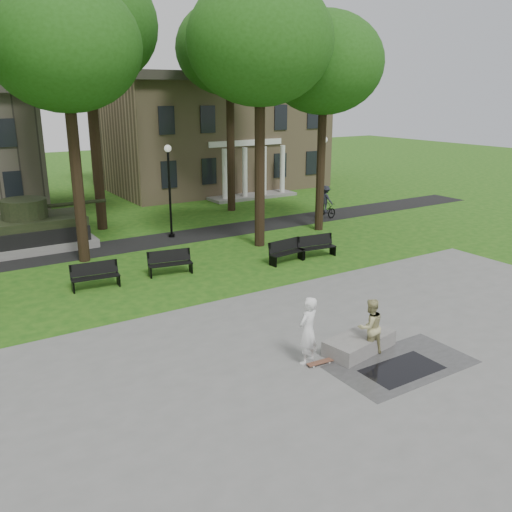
{
  "coord_description": "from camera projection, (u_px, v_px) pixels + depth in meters",
  "views": [
    {
      "loc": [
        -10.38,
        -13.1,
        7.15
      ],
      "look_at": [
        -0.13,
        3.09,
        1.4
      ],
      "focal_mm": 38.0,
      "sensor_mm": 36.0,
      "label": 1
    }
  ],
  "objects": [
    {
      "name": "concrete_block",
      "position": [
        359.0,
        343.0,
        15.62
      ],
      "size": [
        2.34,
        1.37,
        0.45
      ],
      "primitive_type": "cube",
      "rotation": [
        0.0,
        0.0,
        0.17
      ],
      "color": "gray",
      "rests_on": "plaza"
    },
    {
      "name": "cyclist",
      "position": [
        325.0,
        206.0,
        31.79
      ],
      "size": [
        1.89,
        1.11,
        2.03
      ],
      "rotation": [
        0.0,
        0.0,
        1.75
      ],
      "color": "black",
      "rests_on": "ground"
    },
    {
      "name": "skateboard",
      "position": [
        320.0,
        363.0,
        14.87
      ],
      "size": [
        0.79,
        0.26,
        0.07
      ],
      "primitive_type": "cube",
      "rotation": [
        0.0,
        0.0,
        -0.08
      ],
      "color": "brown",
      "rests_on": "plaza"
    },
    {
      "name": "plaza",
      "position": [
        428.0,
        383.0,
        13.92
      ],
      "size": [
        22.0,
        16.0,
        0.02
      ],
      "primitive_type": "cube",
      "color": "gray",
      "rests_on": "ground"
    },
    {
      "name": "tree_4",
      "position": [
        86.0,
        26.0,
        26.91
      ],
      "size": [
        7.2,
        7.2,
        13.5
      ],
      "color": "black",
      "rests_on": "ground"
    },
    {
      "name": "tree_2",
      "position": [
        260.0,
        43.0,
        23.96
      ],
      "size": [
        6.6,
        6.6,
        12.16
      ],
      "color": "black",
      "rests_on": "ground"
    },
    {
      "name": "tree_5",
      "position": [
        229.0,
        49.0,
        31.88
      ],
      "size": [
        6.4,
        6.4,
        12.44
      ],
      "color": "black",
      "rests_on": "ground"
    },
    {
      "name": "building_right",
      "position": [
        210.0,
        131.0,
        42.89
      ],
      "size": [
        17.0,
        12.0,
        8.6
      ],
      "color": "#9E8460",
      "rests_on": "ground"
    },
    {
      "name": "friend_watching",
      "position": [
        370.0,
        327.0,
        15.28
      ],
      "size": [
        0.86,
        0.71,
        1.65
      ],
      "primitive_type": "imported",
      "rotation": [
        0.0,
        0.0,
        3.03
      ],
      "color": "tan",
      "rests_on": "plaza"
    },
    {
      "name": "park_bench_0",
      "position": [
        95.0,
        275.0,
        20.64
      ],
      "size": [
        1.84,
        0.7,
        1.0
      ],
      "rotation": [
        0.0,
        0.0,
        -0.1
      ],
      "color": "black",
      "rests_on": "ground"
    },
    {
      "name": "tree_1",
      "position": [
        64.0,
        47.0,
        21.59
      ],
      "size": [
        6.2,
        6.2,
        11.63
      ],
      "color": "black",
      "rests_on": "ground"
    },
    {
      "name": "park_bench_1",
      "position": [
        169.0,
        262.0,
        22.24
      ],
      "size": [
        1.85,
        0.83,
        1.0
      ],
      "rotation": [
        0.0,
        0.0,
        -0.18
      ],
      "color": "black",
      "rests_on": "ground"
    },
    {
      "name": "park_bench_2",
      "position": [
        286.0,
        251.0,
        23.84
      ],
      "size": [
        1.84,
        0.74,
        1.0
      ],
      "rotation": [
        0.0,
        0.0,
        0.12
      ],
      "color": "black",
      "rests_on": "ground"
    },
    {
      "name": "park_bench_3",
      "position": [
        316.0,
        246.0,
        24.63
      ],
      "size": [
        1.84,
        0.73,
        1.0
      ],
      "rotation": [
        0.0,
        0.0,
        -0.12
      ],
      "color": "black",
      "rests_on": "ground"
    },
    {
      "name": "lamp_right",
      "position": [
        324.0,
        169.0,
        32.5
      ],
      "size": [
        0.36,
        0.36,
        4.73
      ],
      "color": "black",
      "rests_on": "ground"
    },
    {
      "name": "footpath",
      "position": [
        165.0,
        239.0,
        27.68
      ],
      "size": [
        44.0,
        2.6,
        0.01
      ],
      "primitive_type": "cube",
      "color": "black",
      "rests_on": "ground"
    },
    {
      "name": "tank_monument",
      "position": [
        21.0,
        232.0,
        25.75
      ],
      "size": [
        7.45,
        3.4,
        2.4
      ],
      "color": "gray",
      "rests_on": "ground"
    },
    {
      "name": "puddle",
      "position": [
        402.0,
        369.0,
        14.6
      ],
      "size": [
        2.2,
        1.2,
        0.0
      ],
      "primitive_type": "cube",
      "color": "black",
      "rests_on": "plaza"
    },
    {
      "name": "skateboarder",
      "position": [
        308.0,
        331.0,
        14.7
      ],
      "size": [
        0.81,
        0.66,
        1.92
      ],
      "primitive_type": "imported",
      "rotation": [
        0.0,
        0.0,
        3.47
      ],
      "color": "white",
      "rests_on": "plaza"
    },
    {
      "name": "lamp_mid",
      "position": [
        169.0,
        184.0,
        27.38
      ],
      "size": [
        0.36,
        0.36,
        4.73
      ],
      "color": "black",
      "rests_on": "ground"
    },
    {
      "name": "ground",
      "position": [
        309.0,
        318.0,
        17.97
      ],
      "size": [
        120.0,
        120.0,
        0.0
      ],
      "primitive_type": "plane",
      "color": "#1D4F12",
      "rests_on": "ground"
    },
    {
      "name": "tree_3",
      "position": [
        324.0,
        64.0,
        27.29
      ],
      "size": [
        6.0,
        6.0,
        11.19
      ],
      "color": "black",
      "rests_on": "ground"
    }
  ]
}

